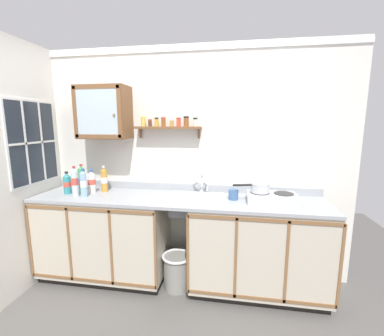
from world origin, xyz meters
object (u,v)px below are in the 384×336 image
(bottle_juice_amber_5, at_px, (104,180))
(trash_bin, at_px, (177,270))
(bottle_water_clear_1, at_px, (75,182))
(sink, at_px, (196,201))
(saucepan, at_px, (260,187))
(bottle_opaque_white_0, at_px, (92,182))
(bottle_water_blue_2, at_px, (83,184))
(bottle_soda_green_4, at_px, (82,179))
(hot_plate_stove, at_px, (272,198))
(wall_cabinet, at_px, (104,113))
(bottle_detergent_teal_3, at_px, (67,184))
(mug, at_px, (234,194))

(bottle_juice_amber_5, distance_m, trash_bin, 1.24)
(bottle_water_clear_1, xyz_separation_m, trash_bin, (1.05, 0.03, -0.90))
(sink, relative_size, saucepan, 1.55)
(bottle_opaque_white_0, distance_m, bottle_water_blue_2, 0.16)
(bottle_water_blue_2, relative_size, bottle_soda_green_4, 0.96)
(bottle_opaque_white_0, bearing_deg, hot_plate_stove, -1.08)
(bottle_water_clear_1, xyz_separation_m, wall_cabinet, (0.23, 0.25, 0.70))
(sink, height_order, trash_bin, sink)
(bottle_detergent_teal_3, relative_size, wall_cabinet, 0.44)
(sink, distance_m, saucepan, 0.64)
(mug, relative_size, trash_bin, 0.35)
(bottle_soda_green_4, height_order, bottle_juice_amber_5, bottle_soda_green_4)
(bottle_water_clear_1, bearing_deg, mug, 5.12)
(bottle_opaque_white_0, height_order, bottle_water_clear_1, bottle_water_clear_1)
(sink, height_order, saucepan, sink)
(hot_plate_stove, bearing_deg, bottle_soda_green_4, 178.46)
(bottle_water_blue_2, bearing_deg, trash_bin, 2.98)
(bottle_water_clear_1, height_order, bottle_soda_green_4, bottle_water_clear_1)
(bottle_water_clear_1, height_order, trash_bin, bottle_water_clear_1)
(bottle_detergent_teal_3, xyz_separation_m, trash_bin, (1.19, -0.04, -0.86))
(bottle_soda_green_4, bearing_deg, saucepan, -1.04)
(bottle_detergent_teal_3, bearing_deg, saucepan, 1.72)
(bottle_juice_amber_5, bearing_deg, wall_cabinet, 52.13)
(sink, xyz_separation_m, bottle_water_clear_1, (-1.23, -0.14, 0.19))
(bottle_water_blue_2, relative_size, mug, 2.35)
(bottle_detergent_teal_3, relative_size, mug, 1.92)
(bottle_water_clear_1, relative_size, bottle_soda_green_4, 1.02)
(bottle_water_clear_1, bearing_deg, bottle_juice_amber_5, 46.75)
(bottle_soda_green_4, xyz_separation_m, wall_cabinet, (0.25, 0.09, 0.71))
(saucepan, bearing_deg, bottle_opaque_white_0, 179.49)
(hot_plate_stove, height_order, trash_bin, hot_plate_stove)
(hot_plate_stove, bearing_deg, bottle_detergent_teal_3, -178.90)
(sink, bearing_deg, hot_plate_stove, -2.39)
(bottle_soda_green_4, relative_size, bottle_juice_amber_5, 1.07)
(bottle_opaque_white_0, bearing_deg, trash_bin, -6.66)
(saucepan, xyz_separation_m, mug, (-0.24, 0.02, -0.08))
(bottle_water_blue_2, distance_m, trash_bin, 1.30)
(hot_plate_stove, xyz_separation_m, wall_cabinet, (-1.73, 0.14, 0.81))
(wall_cabinet, bearing_deg, sink, -6.34)
(bottle_opaque_white_0, xyz_separation_m, trash_bin, (0.95, -0.11, -0.87))
(bottle_detergent_teal_3, relative_size, bottle_juice_amber_5, 0.84)
(bottle_juice_amber_5, xyz_separation_m, wall_cabinet, (0.02, 0.03, 0.72))
(saucepan, distance_m, bottle_water_blue_2, 1.75)
(bottle_soda_green_4, distance_m, wall_cabinet, 0.76)
(saucepan, relative_size, bottle_opaque_white_0, 1.37)
(hot_plate_stove, xyz_separation_m, bottle_detergent_teal_3, (-2.10, -0.04, 0.07))
(bottle_opaque_white_0, bearing_deg, bottle_water_clear_1, -124.87)
(bottle_water_clear_1, bearing_deg, bottle_soda_green_4, 98.60)
(saucepan, bearing_deg, mug, 176.14)
(sink, distance_m, bottle_soda_green_4, 1.27)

